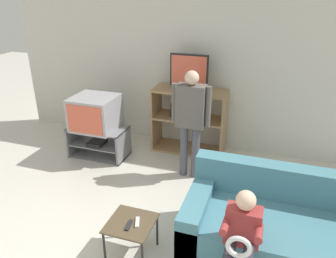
% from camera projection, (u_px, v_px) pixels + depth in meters
% --- Properties ---
extents(wall_back, '(6.40, 0.06, 2.60)m').
position_uv_depth(wall_back, '(196.00, 68.00, 5.15)').
color(wall_back, beige).
rests_on(wall_back, ground_plane).
extents(tv_stand, '(0.89, 0.49, 0.48)m').
position_uv_depth(tv_stand, '(99.00, 142.00, 5.16)').
color(tv_stand, slate).
rests_on(tv_stand, ground_plane).
extents(television_main, '(0.64, 0.64, 0.51)m').
position_uv_depth(television_main, '(96.00, 112.00, 4.95)').
color(television_main, '#9E9EA3').
rests_on(television_main, tv_stand).
extents(media_shelf, '(1.15, 0.47, 1.03)m').
position_uv_depth(media_shelf, '(189.00, 120.00, 5.21)').
color(media_shelf, '#9E7A51').
rests_on(media_shelf, ground_plane).
extents(television_flat, '(0.59, 0.20, 0.54)m').
position_uv_depth(television_flat, '(189.00, 73.00, 4.92)').
color(television_flat, black).
rests_on(television_flat, media_shelf).
extents(snack_table, '(0.44, 0.44, 0.40)m').
position_uv_depth(snack_table, '(131.00, 226.00, 3.20)').
color(snack_table, brown).
rests_on(snack_table, ground_plane).
extents(remote_control_black, '(0.05, 0.15, 0.02)m').
position_uv_depth(remote_control_black, '(129.00, 225.00, 3.12)').
color(remote_control_black, '#232328').
rests_on(remote_control_black, snack_table).
extents(remote_control_white, '(0.08, 0.15, 0.02)m').
position_uv_depth(remote_control_white, '(137.00, 222.00, 3.16)').
color(remote_control_white, silver).
rests_on(remote_control_white, snack_table).
extents(couch, '(1.89, 0.95, 0.83)m').
position_uv_depth(couch, '(281.00, 230.00, 3.23)').
color(couch, teal).
rests_on(couch, ground_plane).
extents(person_standing_adult, '(0.53, 0.20, 1.52)m').
position_uv_depth(person_standing_adult, '(191.00, 116.00, 4.33)').
color(person_standing_adult, '#4C4C56').
rests_on(person_standing_adult, ground_plane).
extents(person_seated_child, '(0.33, 0.43, 0.97)m').
position_uv_depth(person_seated_child, '(241.00, 236.00, 2.74)').
color(person_seated_child, '#2D2D38').
rests_on(person_seated_child, ground_plane).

